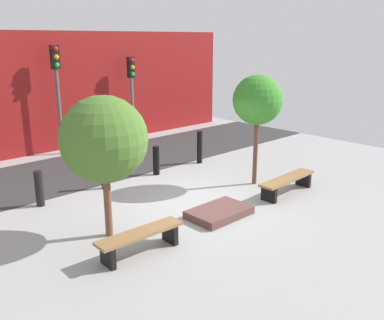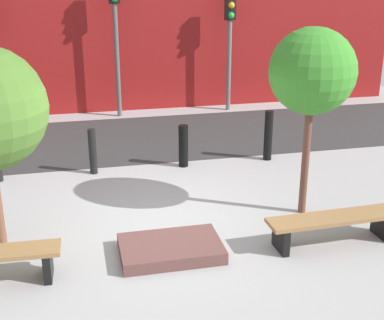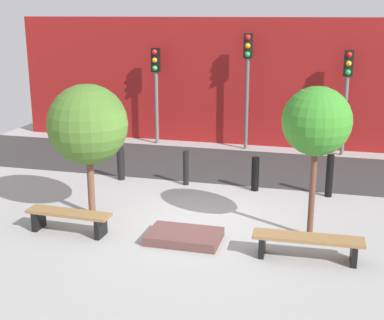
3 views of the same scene
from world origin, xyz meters
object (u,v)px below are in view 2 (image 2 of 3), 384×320
(bench_right, at_px, (333,223))
(bollard_center, at_px, (183,146))
(traffic_light_mid_west, at_px, (115,19))
(traffic_light_mid_east, at_px, (230,28))
(planter_bed, at_px, (171,249))
(bollard_left, at_px, (93,151))
(bollard_right, at_px, (268,135))
(tree_behind_right_bench, at_px, (312,72))

(bench_right, distance_m, bollard_center, 3.90)
(traffic_light_mid_west, distance_m, traffic_light_mid_east, 3.06)
(planter_bed, relative_size, traffic_light_mid_west, 0.38)
(bollard_left, height_order, bollard_right, bollard_right)
(bollard_right, bearing_deg, traffic_light_mid_west, 123.28)
(bollard_right, relative_size, traffic_light_mid_east, 0.32)
(bench_right, bearing_deg, bollard_center, 110.16)
(tree_behind_right_bench, distance_m, bollard_right, 3.12)
(traffic_light_mid_west, bearing_deg, bench_right, -72.93)
(bench_right, relative_size, tree_behind_right_bench, 0.67)
(tree_behind_right_bench, xyz_separation_m, bollard_center, (-1.47, 2.53, -1.90))
(planter_bed, xyz_separation_m, traffic_light_mid_west, (0.00, 7.53, 2.47))
(bench_right, xyz_separation_m, traffic_light_mid_east, (0.68, 7.73, 1.93))
(planter_bed, height_order, bollard_center, bollard_center)
(planter_bed, distance_m, traffic_light_mid_west, 7.92)
(bench_right, xyz_separation_m, bollard_center, (-1.47, 3.61, 0.10))
(tree_behind_right_bench, height_order, bollard_left, tree_behind_right_bench)
(planter_bed, relative_size, tree_behind_right_bench, 0.47)
(planter_bed, bearing_deg, traffic_light_mid_east, 67.95)
(traffic_light_mid_west, bearing_deg, bollard_right, -56.72)
(planter_bed, height_order, traffic_light_mid_east, traffic_light_mid_east)
(traffic_light_mid_west, bearing_deg, traffic_light_mid_east, -0.02)
(planter_bed, distance_m, bollard_right, 4.37)
(planter_bed, bearing_deg, traffic_light_mid_west, 90.00)
(traffic_light_mid_west, xyz_separation_m, traffic_light_mid_east, (3.05, -0.00, -0.31))
(tree_behind_right_bench, height_order, bollard_right, tree_behind_right_bench)
(planter_bed, xyz_separation_m, traffic_light_mid_east, (3.05, 7.53, 2.16))
(bollard_center, bearing_deg, tree_behind_right_bench, -59.79)
(bollard_center, distance_m, bollard_right, 1.80)
(planter_bed, distance_m, bollard_left, 3.55)
(bollard_right, xyz_separation_m, traffic_light_mid_west, (-2.70, 4.11, 2.03))
(bollard_center, xyz_separation_m, traffic_light_mid_west, (-0.90, 4.11, 2.13))
(bench_right, xyz_separation_m, planter_bed, (-2.37, 0.20, -0.23))
(bench_right, xyz_separation_m, tree_behind_right_bench, (0.00, 1.08, 2.00))
(planter_bed, height_order, traffic_light_mid_west, traffic_light_mid_west)
(bollard_right, xyz_separation_m, traffic_light_mid_east, (0.35, 4.11, 1.73))
(bollard_right, bearing_deg, bench_right, -95.17)
(traffic_light_mid_west, relative_size, traffic_light_mid_east, 1.14)
(bollard_center, distance_m, traffic_light_mid_east, 4.99)
(traffic_light_mid_west, bearing_deg, tree_behind_right_bench, -70.34)
(bollard_left, xyz_separation_m, traffic_light_mid_west, (0.90, 4.11, 2.11))
(tree_behind_right_bench, bearing_deg, planter_bed, -159.56)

